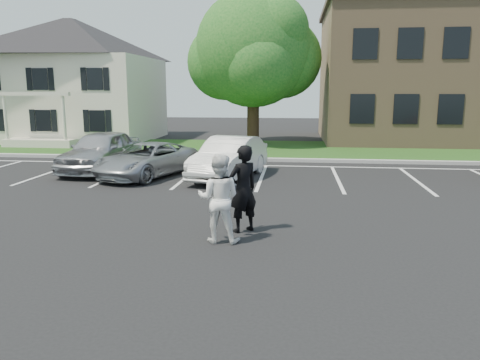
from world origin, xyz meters
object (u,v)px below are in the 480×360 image
(car_silver_west, at_px, (101,151))
(house, at_px, (73,80))
(man_black_suit, at_px, (243,189))
(tree, at_px, (255,52))
(car_silver_minivan, at_px, (147,160))
(car_white_sedan, at_px, (229,158))
(man_white_shirt, at_px, (219,198))

(car_silver_west, bearing_deg, house, 123.33)
(man_black_suit, distance_m, car_silver_west, 9.95)
(house, distance_m, tree, 12.05)
(man_black_suit, bearing_deg, car_silver_minivan, -96.80)
(car_silver_minivan, xyz_separation_m, car_white_sedan, (3.13, 0.06, 0.12))
(car_silver_minivan, height_order, car_white_sedan, car_white_sedan)
(tree, xyz_separation_m, car_silver_minivan, (-3.16, -10.66, -4.72))
(man_black_suit, height_order, man_white_shirt, man_black_suit)
(tree, height_order, man_black_suit, tree)
(man_black_suit, distance_m, car_silver_minivan, 7.85)
(man_white_shirt, distance_m, car_white_sedan, 7.40)
(car_white_sedan, bearing_deg, car_silver_minivan, -166.09)
(man_black_suit, xyz_separation_m, car_silver_west, (-6.56, 7.47, -0.19))
(house, height_order, man_black_suit, house)
(tree, bearing_deg, man_black_suit, -85.99)
(tree, distance_m, car_silver_minivan, 12.07)
(man_white_shirt, relative_size, car_silver_west, 0.40)
(man_white_shirt, distance_m, car_silver_west, 10.29)
(man_black_suit, xyz_separation_m, car_white_sedan, (-1.24, 6.57, -0.25))
(man_black_suit, height_order, car_silver_west, man_black_suit)
(man_black_suit, bearing_deg, car_white_sedan, -119.96)
(house, bearing_deg, tree, -7.82)
(man_white_shirt, height_order, car_silver_west, man_white_shirt)
(tree, xyz_separation_m, man_black_suit, (1.20, -17.17, -4.34))
(man_white_shirt, relative_size, car_white_sedan, 0.42)
(tree, bearing_deg, car_white_sedan, -90.18)
(house, relative_size, car_silver_minivan, 2.26)
(car_silver_minivan, bearing_deg, man_black_suit, -35.69)
(tree, distance_m, car_silver_west, 11.97)
(man_white_shirt, xyz_separation_m, car_silver_west, (-6.13, 8.26, -0.14))
(man_white_shirt, bearing_deg, car_white_sedan, -82.33)
(house, relative_size, car_silver_west, 2.15)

